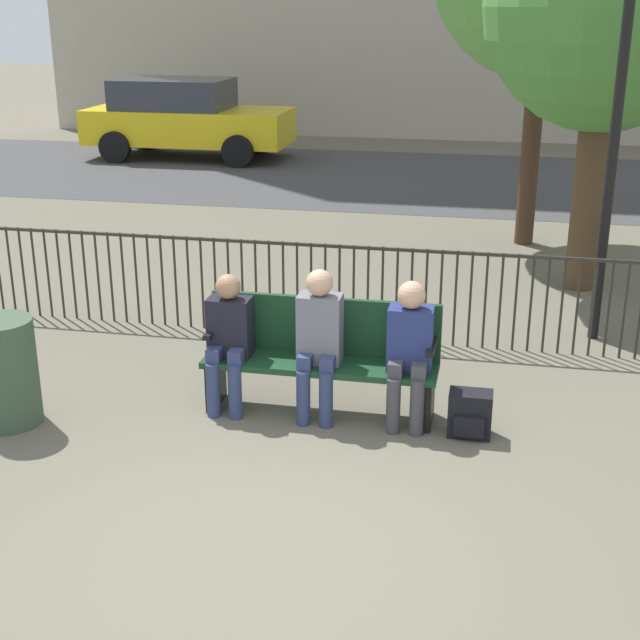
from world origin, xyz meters
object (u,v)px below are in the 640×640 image
object	(u,v)px
seated_person_1	(319,337)
trash_bin	(4,372)
park_bench	(322,352)
backpack	(470,414)
seated_person_0	(229,335)
lamp_post	(623,60)
parked_car_0	(185,117)
seated_person_2	(409,346)
tree_0	(607,10)

from	to	relation	value
seated_person_1	trash_bin	distance (m)	2.46
park_bench	backpack	bearing A→B (deg)	-10.92
trash_bin	seated_person_0	bearing A→B (deg)	19.97
lamp_post	parked_car_0	size ratio (longest dim) A/B	0.97
seated_person_1	lamp_post	size ratio (longest dim) A/B	0.30
backpack	trash_bin	bearing A→B (deg)	-172.04
seated_person_0	park_bench	bearing A→B (deg)	10.38
lamp_post	parked_car_0	world-z (taller)	lamp_post
parked_car_0	trash_bin	distance (m)	12.49
backpack	parked_car_0	bearing A→B (deg)	118.91
park_bench	lamp_post	distance (m)	3.81
parked_car_0	trash_bin	xyz separation A→B (m)	(2.87, -12.15, -0.41)
seated_person_1	backpack	size ratio (longest dim) A/B	3.41
seated_person_0	seated_person_1	size ratio (longest dim) A/B	0.93
seated_person_0	lamp_post	xyz separation A→B (m)	(3.03, 2.27, 2.01)
seated_person_1	trash_bin	size ratio (longest dim) A/B	1.42
seated_person_0	seated_person_2	distance (m)	1.44
park_bench	seated_person_1	xyz separation A→B (m)	(0.00, -0.13, 0.18)
parked_car_0	tree_0	bearing A→B (deg)	-45.39
tree_0	lamp_post	bearing A→B (deg)	-89.13
park_bench	lamp_post	bearing A→B (deg)	42.90
seated_person_0	tree_0	bearing A→B (deg)	52.63
seated_person_0	parked_car_0	bearing A→B (deg)	111.30
backpack	park_bench	bearing A→B (deg)	169.08
seated_person_2	parked_car_0	distance (m)	13.00
park_bench	trash_bin	size ratio (longest dim) A/B	2.18
seated_person_0	tree_0	world-z (taller)	tree_0
backpack	seated_person_1	bearing A→B (deg)	175.13
backpack	lamp_post	distance (m)	3.60
seated_person_1	parked_car_0	distance (m)	12.69
seated_person_2	lamp_post	world-z (taller)	lamp_post
seated_person_0	tree_0	distance (m)	5.52
seated_person_0	lamp_post	size ratio (longest dim) A/B	0.28
seated_person_0	lamp_post	bearing A→B (deg)	36.84
park_bench	trash_bin	world-z (taller)	park_bench
seated_person_1	backpack	bearing A→B (deg)	-4.87
seated_person_2	lamp_post	bearing A→B (deg)	54.95
trash_bin	tree_0	bearing A→B (deg)	44.29
park_bench	trash_bin	bearing A→B (deg)	-162.89
seated_person_2	tree_0	bearing A→B (deg)	68.29
backpack	parked_car_0	world-z (taller)	parked_car_0
tree_0	lamp_post	size ratio (longest dim) A/B	1.08
seated_person_0	parked_car_0	world-z (taller)	parked_car_0
backpack	tree_0	distance (m)	5.07
seated_person_0	trash_bin	size ratio (longest dim) A/B	1.32
park_bench	parked_car_0	size ratio (longest dim) A/B	0.44
seated_person_1	seated_person_2	xyz separation A→B (m)	(0.71, -0.00, -0.02)
seated_person_0	trash_bin	world-z (taller)	seated_person_0
seated_person_0	seated_person_1	distance (m)	0.74
tree_0	backpack	bearing A→B (deg)	-104.95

